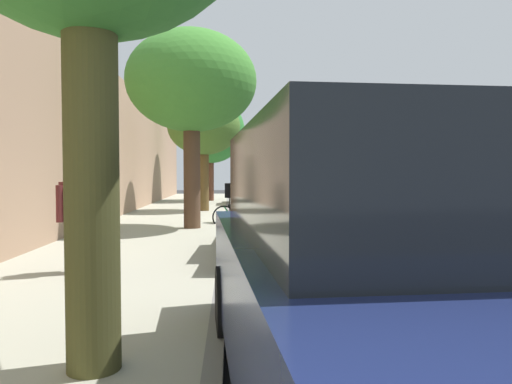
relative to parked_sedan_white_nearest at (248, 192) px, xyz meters
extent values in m
plane|color=#2F2F2F|center=(-1.00, 7.87, -0.75)|extent=(62.01, 62.01, 0.00)
cube|color=#ADAA96|center=(2.89, 7.87, -0.67)|extent=(3.62, 38.76, 0.16)
cube|color=gray|center=(0.99, 7.87, -0.67)|extent=(0.16, 38.76, 0.16)
cube|color=white|center=(-3.90, -10.41, -0.75)|extent=(0.14, 2.20, 0.01)
cube|color=white|center=(-3.90, -6.21, -0.75)|extent=(0.14, 2.20, 0.01)
cube|color=white|center=(-3.90, -2.01, -0.75)|extent=(0.14, 2.20, 0.01)
cube|color=white|center=(-3.90, 2.19, -0.75)|extent=(0.14, 2.20, 0.01)
cube|color=white|center=(-3.90, 6.39, -0.75)|extent=(0.14, 2.20, 0.01)
cube|color=white|center=(-3.90, 10.59, -0.75)|extent=(0.14, 2.20, 0.01)
cube|color=white|center=(-3.90, 14.79, -0.75)|extent=(0.14, 2.20, 0.01)
cube|color=white|center=(-0.48, 7.87, -0.75)|extent=(0.12, 38.76, 0.01)
cube|color=tan|center=(4.95, 7.87, 1.76)|extent=(0.50, 38.76, 5.02)
cube|color=white|center=(0.00, 0.00, -0.15)|extent=(1.76, 4.40, 0.64)
cube|color=black|center=(0.00, 0.00, 0.47)|extent=(1.55, 2.10, 0.60)
cylinder|color=black|center=(0.81, 1.36, -0.42)|extent=(0.22, 0.66, 0.66)
cylinder|color=black|center=(-0.81, 1.36, -0.42)|extent=(0.22, 0.66, 0.66)
cylinder|color=black|center=(0.81, -1.36, -0.42)|extent=(0.22, 0.66, 0.66)
cylinder|color=black|center=(-0.81, -1.36, -0.42)|extent=(0.22, 0.66, 0.66)
cube|color=black|center=(0.01, 14.04, -0.15)|extent=(1.97, 4.48, 0.64)
cube|color=black|center=(0.01, 14.04, 0.47)|extent=(1.65, 2.17, 0.60)
cylinder|color=black|center=(0.88, 15.36, -0.42)|extent=(0.25, 0.67, 0.66)
cylinder|color=black|center=(-0.74, 15.44, -0.42)|extent=(0.25, 0.67, 0.66)
cylinder|color=black|center=(0.75, 12.64, -0.42)|extent=(0.25, 0.67, 0.66)
cylinder|color=black|center=(-0.87, 12.71, -0.42)|extent=(0.25, 0.67, 0.66)
cube|color=navy|center=(-0.08, 19.93, 0.03)|extent=(2.21, 4.82, 0.90)
cube|color=black|center=(-0.08, 19.93, 0.86)|extent=(1.87, 3.20, 0.76)
cylinder|color=black|center=(0.89, 18.54, -0.37)|extent=(0.27, 0.77, 0.76)
cylinder|color=black|center=(-0.86, 18.42, -0.37)|extent=(0.27, 0.77, 0.76)
torus|color=black|center=(0.00, 8.99, -0.40)|extent=(0.71, 0.05, 0.71)
torus|color=black|center=(1.04, 8.98, -0.40)|extent=(0.71, 0.05, 0.71)
cylinder|color=#197233|center=(0.39, 8.99, -0.31)|extent=(0.65, 0.04, 0.52)
cylinder|color=#197233|center=(0.76, 8.98, -0.32)|extent=(0.14, 0.04, 0.48)
cylinder|color=#197233|center=(0.45, 8.99, -0.07)|extent=(0.73, 0.04, 0.05)
cylinder|color=#197233|center=(0.88, 8.98, -0.48)|extent=(0.35, 0.04, 0.19)
cylinder|color=#197233|center=(0.93, 8.98, -0.24)|extent=(0.26, 0.04, 0.34)
cylinder|color=#197233|center=(0.04, 8.99, -0.23)|extent=(0.11, 0.04, 0.34)
cube|color=black|center=(0.81, 8.98, -0.04)|extent=(0.24, 0.10, 0.05)
cylinder|color=black|center=(0.08, 8.99, 0.00)|extent=(0.03, 0.46, 0.03)
cylinder|color=#C6B284|center=(0.74, 8.64, -0.34)|extent=(0.15, 0.15, 0.82)
cylinder|color=#C6B284|center=(0.71, 8.44, -0.34)|extent=(0.15, 0.15, 0.82)
cube|color=white|center=(0.72, 8.54, 0.36)|extent=(0.27, 0.40, 0.58)
cylinder|color=white|center=(0.75, 8.79, 0.33)|extent=(0.10, 0.10, 0.55)
cylinder|color=white|center=(0.70, 8.28, 0.33)|extent=(0.10, 0.10, 0.55)
sphere|color=#9F7460|center=(0.72, 8.54, 0.76)|extent=(0.23, 0.23, 0.23)
sphere|color=navy|center=(0.72, 8.54, 0.80)|extent=(0.26, 0.26, 0.26)
cube|color=black|center=(0.92, 8.51, 0.38)|extent=(0.21, 0.32, 0.44)
cylinder|color=brown|center=(1.90, -2.83, 0.81)|extent=(0.30, 0.30, 2.80)
ellipsoid|color=#318132|center=(1.90, -2.83, 3.20)|extent=(3.61, 3.61, 3.54)
cylinder|color=brown|center=(1.90, 4.00, 0.69)|extent=(0.38, 0.38, 2.55)
ellipsoid|color=#486E28|center=(1.90, 4.00, 2.75)|extent=(2.87, 2.87, 2.26)
cylinder|color=#513726|center=(1.90, 10.00, 0.92)|extent=(0.45, 0.45, 3.02)
ellipsoid|color=#428A31|center=(1.90, 10.00, 3.40)|extent=(3.52, 3.52, 2.73)
cylinder|color=#4A4A23|center=(1.90, 19.49, 1.04)|extent=(0.41, 0.41, 3.26)
cylinder|color=black|center=(3.24, 15.94, -0.19)|extent=(0.15, 0.15, 0.80)
cylinder|color=black|center=(3.13, 15.78, -0.19)|extent=(0.15, 0.15, 0.80)
cube|color=#591E1E|center=(3.18, 15.86, 0.50)|extent=(0.41, 0.44, 0.57)
cylinder|color=#591E1E|center=(3.33, 16.07, 0.47)|extent=(0.10, 0.10, 0.54)
cylinder|color=#591E1E|center=(3.03, 15.65, 0.47)|extent=(0.10, 0.10, 0.54)
sphere|color=#9A9351|center=(3.18, 15.86, 0.90)|extent=(0.23, 0.23, 0.23)
camera|label=1|loc=(0.85, 23.21, 0.92)|focal=33.91mm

